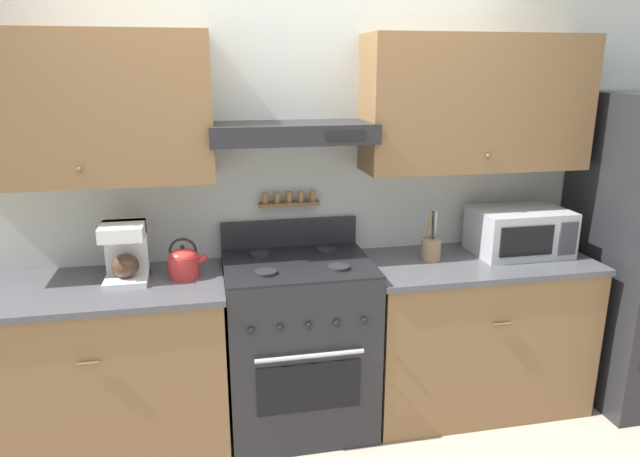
% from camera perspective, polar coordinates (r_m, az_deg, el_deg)
% --- Properties ---
extents(ground_plane, '(16.00, 16.00, 0.00)m').
position_cam_1_polar(ground_plane, '(3.20, -1.00, -21.85)').
color(ground_plane, '#B2A38E').
extents(wall_back, '(5.20, 0.46, 2.55)m').
position_cam_1_polar(wall_back, '(3.18, -3.09, 6.75)').
color(wall_back, silver).
rests_on(wall_back, ground_plane).
extents(counter_left, '(1.27, 0.66, 0.91)m').
position_cam_1_polar(counter_left, '(3.25, -20.78, -12.82)').
color(counter_left, brown).
rests_on(counter_left, ground_plane).
extents(counter_right, '(1.29, 0.66, 0.91)m').
position_cam_1_polar(counter_right, '(3.53, 14.93, -9.91)').
color(counter_right, brown).
rests_on(counter_right, ground_plane).
extents(stove_range, '(0.78, 0.66, 1.12)m').
position_cam_1_polar(stove_range, '(3.21, -2.14, -11.38)').
color(stove_range, '#232326').
rests_on(stove_range, ground_plane).
extents(tea_kettle, '(0.21, 0.16, 0.21)m').
position_cam_1_polar(tea_kettle, '(3.02, -13.45, -3.26)').
color(tea_kettle, red).
rests_on(tea_kettle, counter_left).
extents(coffee_maker, '(0.21, 0.25, 0.30)m').
position_cam_1_polar(coffee_maker, '(3.06, -18.88, -2.12)').
color(coffee_maker, white).
rests_on(coffee_maker, counter_left).
extents(microwave, '(0.53, 0.38, 0.26)m').
position_cam_1_polar(microwave, '(3.50, 19.31, -0.27)').
color(microwave, '#ADAFB5').
rests_on(microwave, counter_right).
extents(utensil_crock, '(0.11, 0.11, 0.28)m').
position_cam_1_polar(utensil_crock, '(3.26, 11.03, -1.93)').
color(utensil_crock, '#8E7051').
rests_on(utensil_crock, counter_right).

